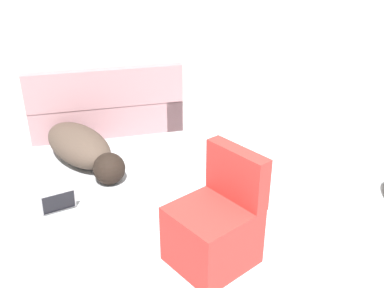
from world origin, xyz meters
TOP-DOWN VIEW (x-y plane):
  - wall_back at (0.00, 4.40)m, footprint 7.09×0.06m
  - couch at (-0.95, 3.80)m, footprint 1.82×0.85m
  - dog at (-1.29, 2.87)m, footprint 0.93×1.48m
  - laptop_open at (-1.53, 1.94)m, footprint 0.35×0.32m
  - side_chair at (-0.41, 1.07)m, footprint 0.74×0.72m

SIDE VIEW (x-z plane):
  - laptop_open at x=-1.53m, z-range -0.04..0.18m
  - dog at x=-1.29m, z-range -0.01..0.38m
  - couch at x=-0.95m, z-range -0.15..0.69m
  - side_chair at x=-0.41m, z-range -0.13..0.73m
  - wall_back at x=0.00m, z-range 0.00..2.49m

